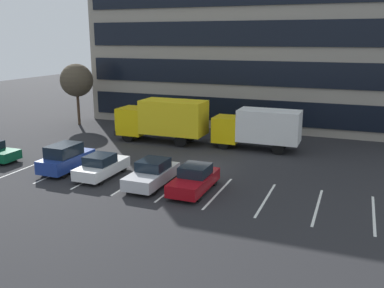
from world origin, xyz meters
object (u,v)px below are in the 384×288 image
Objects in this scene: box_truck_yellow at (258,127)px; box_truck_yellow_all at (163,118)px; sedan_silver at (152,174)px; sedan_white at (102,166)px; sedan_maroon at (194,179)px; suv_navy at (66,158)px; bare_tree at (77,80)px.

box_truck_yellow is 8.19m from box_truck_yellow_all.
sedan_white is at bearing 176.16° from sedan_silver.
box_truck_yellow reaches higher than sedan_silver.
box_truck_yellow_all reaches higher than sedan_white.
box_truck_yellow_all is 1.83× the size of sedan_maroon.
box_truck_yellow_all reaches higher than suv_navy.
sedan_white is at bearing -2.62° from suv_navy.
box_truck_yellow_all reaches higher than sedan_silver.
sedan_white is 0.97× the size of sedan_maroon.
box_truck_yellow_all is at bearing 92.00° from sedan_white.
box_truck_yellow_all is 1.27× the size of bare_tree.
suv_navy reaches higher than sedan_white.
suv_navy is 1.00× the size of sedan_white.
box_truck_yellow is at bearing 44.19° from suv_navy.
box_truck_yellow_all is 1.89× the size of suv_navy.
bare_tree is at bearing 170.73° from box_truck_yellow.
box_truck_yellow is 1.68× the size of suv_navy.
box_truck_yellow is 0.89× the size of box_truck_yellow_all.
suv_navy is (-2.56, -9.92, -1.16)m from box_truck_yellow_all.
box_truck_yellow_all is 11.19m from sedan_silver.
sedan_white is (-7.82, -10.56, -1.13)m from box_truck_yellow.
box_truck_yellow is at bearing 83.45° from sedan_maroon.
box_truck_yellow_all is (-8.17, -0.50, 0.23)m from box_truck_yellow.
sedan_silver is 1.05× the size of suv_navy.
sedan_silver is (4.15, -10.31, -1.33)m from box_truck_yellow_all.
sedan_maroon is 23.46m from bare_tree.
bare_tree is (-18.39, 14.05, 3.84)m from sedan_maroon.
sedan_silver reaches higher than sedan_white.
sedan_maroon is at bearing -2.55° from suv_navy.
box_truck_yellow_all is 12.30m from bare_tree.
bare_tree is (-15.61, 14.02, 3.83)m from sedan_silver.
box_truck_yellow_all is 10.15m from sedan_white.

